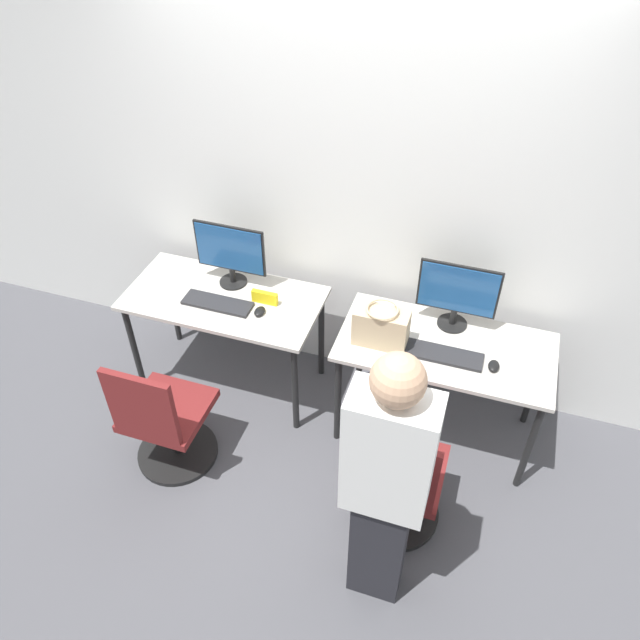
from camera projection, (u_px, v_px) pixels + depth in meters
ground_plane at (314, 437)px, 3.88m from camera, size 20.00×20.00×0.00m
wall_back at (354, 181)px, 3.48m from camera, size 12.00×0.05×2.80m
desk_left at (225, 308)px, 3.84m from camera, size 1.19×0.60×0.72m
monitor_left at (230, 253)px, 3.75m from camera, size 0.45×0.17×0.41m
keyboard_left at (218, 303)px, 3.72m from camera, size 0.42×0.14×0.02m
mouse_left at (260, 311)px, 3.66m from camera, size 0.06×0.09×0.03m
office_chair_left at (165, 423)px, 3.52m from camera, size 0.48×0.48×0.87m
desk_right at (444, 356)px, 3.52m from camera, size 1.19×0.60×0.72m
monitor_right at (457, 294)px, 3.45m from camera, size 0.45×0.17×0.41m
keyboard_right at (444, 355)px, 3.39m from camera, size 0.42×0.14×0.02m
mouse_right at (494, 366)px, 3.32m from camera, size 0.06×0.09×0.03m
office_chair_right at (398, 484)px, 3.22m from camera, size 0.48×0.48×0.87m
person_right at (386, 483)px, 2.62m from camera, size 0.36×0.21×1.60m
handbag at (381, 327)px, 3.41m from camera, size 0.30×0.18×0.25m
placard_left at (265, 297)px, 3.72m from camera, size 0.16×0.03×0.08m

